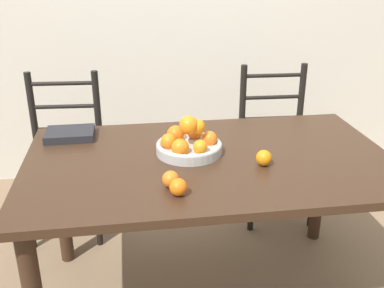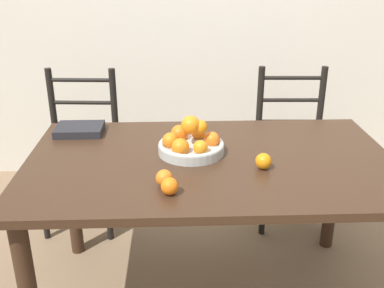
{
  "view_description": "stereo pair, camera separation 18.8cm",
  "coord_description": "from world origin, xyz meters",
  "px_view_note": "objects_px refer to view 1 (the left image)",
  "views": [
    {
      "loc": [
        -0.34,
        -1.74,
        1.56
      ],
      "look_at": [
        -0.08,
        -0.03,
        0.83
      ],
      "focal_mm": 42.0,
      "sensor_mm": 36.0,
      "label": 1
    },
    {
      "loc": [
        -0.15,
        -1.76,
        1.56
      ],
      "look_at": [
        -0.08,
        -0.03,
        0.83
      ],
      "focal_mm": 42.0,
      "sensor_mm": 36.0,
      "label": 2
    }
  ],
  "objects_px": {
    "chair_left": "(66,159)",
    "book_stack": "(70,134)",
    "fruit_bowl": "(188,142)",
    "orange_loose_1": "(171,179)",
    "orange_loose_2": "(264,158)",
    "chair_right": "(275,146)",
    "orange_loose_0": "(178,187)"
  },
  "relations": [
    {
      "from": "chair_left",
      "to": "book_stack",
      "type": "distance_m",
      "value": 0.53
    },
    {
      "from": "fruit_bowl",
      "to": "orange_loose_1",
      "type": "bearing_deg",
      "value": -109.9
    },
    {
      "from": "chair_left",
      "to": "book_stack",
      "type": "xyz_separation_m",
      "value": [
        0.1,
        -0.41,
        0.31
      ]
    },
    {
      "from": "orange_loose_2",
      "to": "chair_right",
      "type": "distance_m",
      "value": 0.98
    },
    {
      "from": "orange_loose_0",
      "to": "orange_loose_2",
      "type": "relative_size",
      "value": 0.98
    },
    {
      "from": "orange_loose_1",
      "to": "book_stack",
      "type": "xyz_separation_m",
      "value": [
        -0.43,
        0.57,
        -0.01
      ]
    },
    {
      "from": "orange_loose_0",
      "to": "orange_loose_1",
      "type": "height_order",
      "value": "same"
    },
    {
      "from": "orange_loose_1",
      "to": "chair_right",
      "type": "bearing_deg",
      "value": 52.43
    },
    {
      "from": "orange_loose_1",
      "to": "orange_loose_2",
      "type": "distance_m",
      "value": 0.42
    },
    {
      "from": "fruit_bowl",
      "to": "orange_loose_0",
      "type": "height_order",
      "value": "fruit_bowl"
    },
    {
      "from": "orange_loose_0",
      "to": "chair_right",
      "type": "bearing_deg",
      "value": 54.97
    },
    {
      "from": "orange_loose_0",
      "to": "orange_loose_1",
      "type": "xyz_separation_m",
      "value": [
        -0.02,
        0.07,
        -0.0
      ]
    },
    {
      "from": "fruit_bowl",
      "to": "orange_loose_0",
      "type": "bearing_deg",
      "value": -103.65
    },
    {
      "from": "orange_loose_1",
      "to": "chair_right",
      "type": "distance_m",
      "value": 1.28
    },
    {
      "from": "fruit_bowl",
      "to": "chair_right",
      "type": "relative_size",
      "value": 0.31
    },
    {
      "from": "orange_loose_0",
      "to": "chair_left",
      "type": "bearing_deg",
      "value": 117.44
    },
    {
      "from": "orange_loose_2",
      "to": "chair_left",
      "type": "xyz_separation_m",
      "value": [
        -0.93,
        0.85,
        -0.33
      ]
    },
    {
      "from": "orange_loose_0",
      "to": "chair_right",
      "type": "height_order",
      "value": "chair_right"
    },
    {
      "from": "orange_loose_1",
      "to": "orange_loose_2",
      "type": "height_order",
      "value": "orange_loose_2"
    },
    {
      "from": "fruit_bowl",
      "to": "orange_loose_2",
      "type": "xyz_separation_m",
      "value": [
        0.29,
        -0.17,
        -0.02
      ]
    },
    {
      "from": "orange_loose_2",
      "to": "orange_loose_1",
      "type": "bearing_deg",
      "value": -161.71
    },
    {
      "from": "fruit_bowl",
      "to": "orange_loose_2",
      "type": "height_order",
      "value": "fruit_bowl"
    },
    {
      "from": "chair_left",
      "to": "chair_right",
      "type": "distance_m",
      "value": 1.28
    },
    {
      "from": "orange_loose_0",
      "to": "book_stack",
      "type": "relative_size",
      "value": 0.29
    },
    {
      "from": "fruit_bowl",
      "to": "book_stack",
      "type": "relative_size",
      "value": 1.29
    },
    {
      "from": "orange_loose_1",
      "to": "chair_left",
      "type": "height_order",
      "value": "chair_left"
    },
    {
      "from": "orange_loose_0",
      "to": "chair_right",
      "type": "distance_m",
      "value": 1.32
    },
    {
      "from": "orange_loose_2",
      "to": "chair_right",
      "type": "xyz_separation_m",
      "value": [
        0.35,
        0.85,
        -0.33
      ]
    },
    {
      "from": "orange_loose_2",
      "to": "book_stack",
      "type": "height_order",
      "value": "orange_loose_2"
    },
    {
      "from": "orange_loose_2",
      "to": "chair_left",
      "type": "height_order",
      "value": "chair_left"
    },
    {
      "from": "book_stack",
      "to": "chair_right",
      "type": "bearing_deg",
      "value": 19.28
    },
    {
      "from": "orange_loose_0",
      "to": "orange_loose_2",
      "type": "xyz_separation_m",
      "value": [
        0.38,
        0.2,
        0.0
      ]
    }
  ]
}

